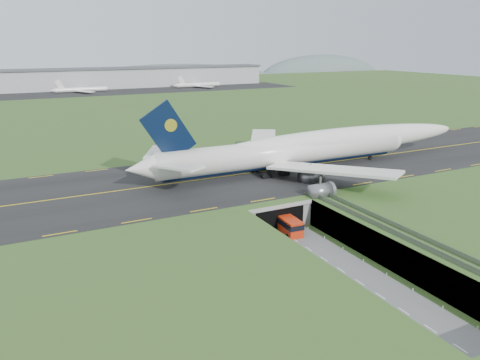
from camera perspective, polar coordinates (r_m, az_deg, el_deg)
ground at (r=96.32m, az=7.35°, el=-7.79°), size 900.00×900.00×0.00m
airfield_deck at (r=95.14m, az=7.42°, el=-6.14°), size 800.00×800.00×6.00m
trench_road at (r=90.77m, az=10.02°, el=-9.41°), size 12.00×75.00×0.20m
taxiway at (r=121.28m, az=-1.23°, el=0.50°), size 800.00×44.00×0.18m
tunnel_portal at (r=108.29m, az=2.50°, el=-3.00°), size 17.00×22.30×6.00m
guideway at (r=87.80m, az=20.59°, el=-7.42°), size 3.00×53.00×7.05m
jumbo_jet at (r=128.74m, az=8.58°, el=3.88°), size 103.74×65.11×21.54m
shuttle_tram at (r=100.84m, az=5.82°, el=-5.43°), size 3.75×8.75×3.47m
cargo_terminal at (r=376.03m, az=-19.38°, el=11.56°), size 320.00×67.00×15.60m
distant_hills at (r=517.09m, az=-14.06°, el=11.03°), size 700.00×91.00×60.00m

